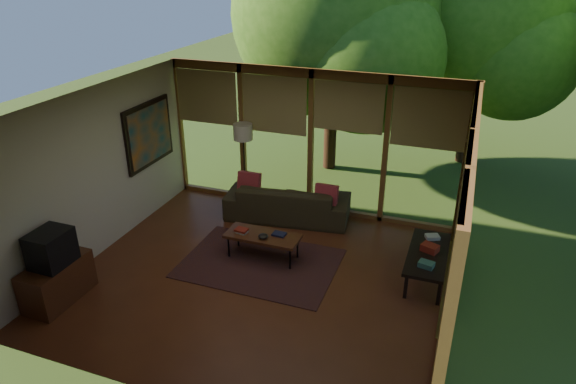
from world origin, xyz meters
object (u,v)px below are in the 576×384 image
at_px(floor_lamp, 243,137).
at_px(coffee_table, 263,236).
at_px(side_console, 429,255).
at_px(sofa, 288,201).
at_px(television, 51,248).
at_px(media_cabinet, 57,281).

distance_m(floor_lamp, coffee_table, 2.24).
bearing_deg(side_console, sofa, 156.78).
bearing_deg(floor_lamp, side_console, -20.77).
relative_size(television, floor_lamp, 0.33).
height_order(media_cabinet, floor_lamp, floor_lamp).
xyz_separation_m(media_cabinet, television, (0.02, 0.00, 0.55)).
height_order(television, coffee_table, television).
xyz_separation_m(media_cabinet, side_console, (4.87, 2.33, 0.11)).
bearing_deg(television, floor_lamp, 71.93).
bearing_deg(sofa, floor_lamp, -21.46).
height_order(floor_lamp, coffee_table, floor_lamp).
xyz_separation_m(sofa, television, (-2.18, -3.47, 0.52)).
distance_m(television, coffee_table, 3.09).
bearing_deg(coffee_table, media_cabinet, -138.76).
bearing_deg(floor_lamp, sofa, -13.62).
bearing_deg(side_console, floor_lamp, 159.23).
bearing_deg(sofa, media_cabinet, 49.78).
xyz_separation_m(television, floor_lamp, (1.21, 3.71, 0.56)).
bearing_deg(media_cabinet, sofa, 57.62).
distance_m(media_cabinet, side_console, 5.40).
height_order(sofa, media_cabinet, sofa).
relative_size(sofa, media_cabinet, 2.26).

